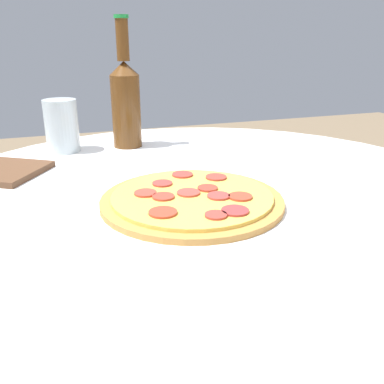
{
  "coord_description": "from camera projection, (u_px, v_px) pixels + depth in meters",
  "views": [
    {
      "loc": [
        0.65,
        -0.25,
        1.03
      ],
      "look_at": [
        0.04,
        -0.04,
        0.78
      ],
      "focal_mm": 40.0,
      "sensor_mm": 36.0,
      "label": 1
    }
  ],
  "objects": [
    {
      "name": "beer_bottle",
      "position": [
        126.0,
        100.0,
        1.0
      ],
      "size": [
        0.07,
        0.07,
        0.3
      ],
      "color": "#563314",
      "rests_on": "table"
    },
    {
      "name": "table",
      "position": [
        206.0,
        291.0,
        0.82
      ],
      "size": [
        1.06,
        1.06,
        0.76
      ],
      "color": "white",
      "rests_on": "ground_plane"
    },
    {
      "name": "drinking_glass",
      "position": [
        62.0,
        126.0,
        0.98
      ],
      "size": [
        0.08,
        0.08,
        0.12
      ],
      "color": "silver",
      "rests_on": "table"
    },
    {
      "name": "pizza",
      "position": [
        192.0,
        199.0,
        0.69
      ],
      "size": [
        0.3,
        0.3,
        0.02
      ],
      "color": "#B77F3D",
      "rests_on": "table"
    }
  ]
}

